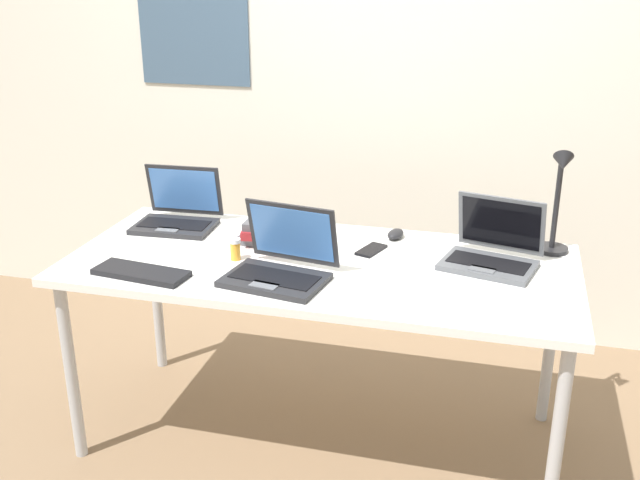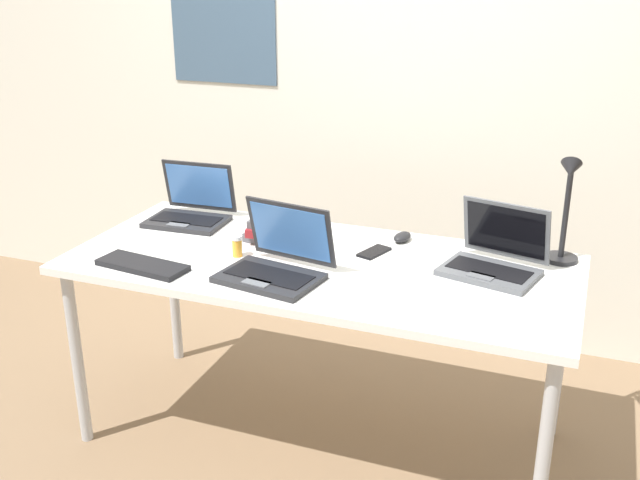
% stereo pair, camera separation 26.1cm
% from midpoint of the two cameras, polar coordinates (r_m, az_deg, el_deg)
% --- Properties ---
extents(ground_plane, '(12.00, 12.00, 0.00)m').
position_cam_midpoint_polar(ground_plane, '(3.00, 2.57, -14.86)').
color(ground_plane, '#7A6047').
extents(wall_back, '(6.00, 0.13, 2.60)m').
position_cam_midpoint_polar(wall_back, '(3.53, 8.71, 13.30)').
color(wall_back, silver).
rests_on(wall_back, ground_plane).
extents(desk, '(1.80, 0.80, 0.74)m').
position_cam_midpoint_polar(desk, '(2.66, 2.81, -2.81)').
color(desk, white).
rests_on(desk, ground_plane).
extents(desk_lamp, '(0.12, 0.18, 0.40)m').
position_cam_midpoint_polar(desk_lamp, '(2.72, 21.03, 2.06)').
color(desk_lamp, black).
rests_on(desk_lamp, desk).
extents(laptop_far_corner, '(0.37, 0.33, 0.24)m').
position_cam_midpoint_polar(laptop_far_corner, '(2.49, -0.43, -1.85)').
color(laptop_far_corner, '#232326').
rests_on(laptop_far_corner, desk).
extents(laptop_center, '(0.36, 0.33, 0.23)m').
position_cam_midpoint_polar(laptop_center, '(2.63, 16.04, -1.47)').
color(laptop_center, '#515459').
rests_on(laptop_center, desk).
extents(laptop_near_lamp, '(0.32, 0.27, 0.23)m').
position_cam_midpoint_polar(laptop_near_lamp, '(3.05, -7.53, 2.25)').
color(laptop_near_lamp, '#232326').
rests_on(laptop_near_lamp, desk).
extents(external_keyboard, '(0.34, 0.16, 0.02)m').
position_cam_midpoint_polar(external_keyboard, '(2.62, -10.76, -1.98)').
color(external_keyboard, black).
rests_on(external_keyboard, desk).
extents(computer_mouse, '(0.07, 0.11, 0.03)m').
position_cam_midpoint_polar(computer_mouse, '(2.85, 8.97, 0.18)').
color(computer_mouse, black).
rests_on(computer_mouse, desk).
extents(cell_phone, '(0.10, 0.15, 0.01)m').
position_cam_midpoint_polar(cell_phone, '(2.72, 6.92, -0.97)').
color(cell_phone, black).
rests_on(cell_phone, desk).
extents(pill_bottle, '(0.04, 0.04, 0.08)m').
position_cam_midpoint_polar(pill_bottle, '(2.67, -3.63, -0.49)').
color(pill_bottle, gold).
rests_on(pill_bottle, desk).
extents(book_stack, '(0.19, 0.20, 0.09)m').
position_cam_midpoint_polar(book_stack, '(2.81, -1.10, 0.78)').
color(book_stack, '#4C4C51').
rests_on(book_stack, desk).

